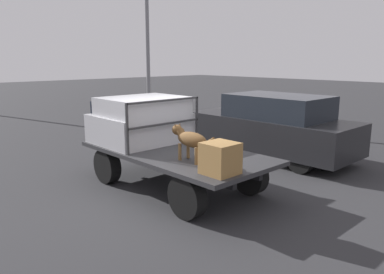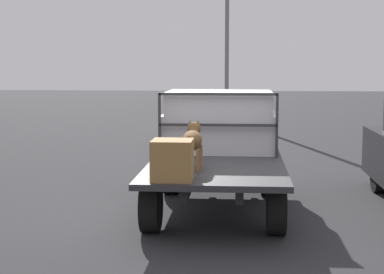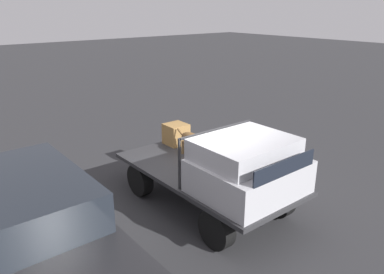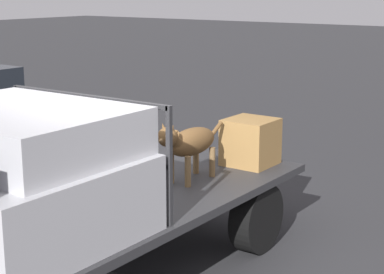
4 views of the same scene
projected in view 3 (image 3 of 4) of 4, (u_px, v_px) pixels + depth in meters
name	position (u px, v px, depth m)	size (l,w,h in m)	color
ground_plane	(205.00, 204.00, 7.95)	(80.00, 80.00, 0.00)	#2D2D30
flatbed_truck	(205.00, 180.00, 7.75)	(4.02, 1.96, 0.78)	black
truck_cab	(247.00, 167.00, 6.70)	(1.57, 1.84, 0.99)	#B7B7BC
truck_headboard	(216.00, 145.00, 7.24)	(0.04, 1.84, 0.99)	#2D2D30
dog	(194.00, 140.00, 8.29)	(1.07, 0.27, 0.65)	brown
cargo_crate	(176.00, 134.00, 9.11)	(0.50, 0.50, 0.50)	olive
parked_sedan	(32.00, 233.00, 5.48)	(4.54, 1.80, 1.66)	black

